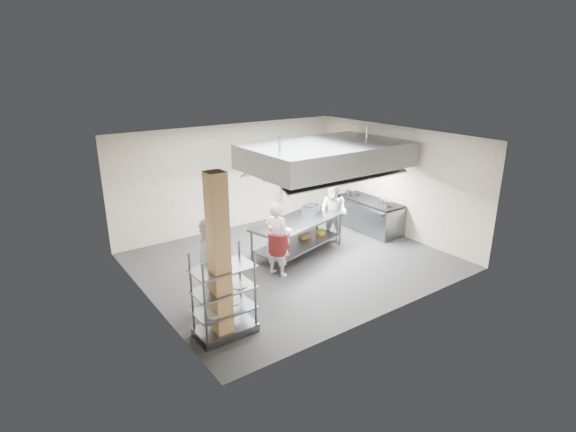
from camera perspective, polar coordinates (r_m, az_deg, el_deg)
floor at (r=11.03m, az=0.63°, el=-5.74°), size 7.00×7.00×0.00m
ceiling at (r=10.15m, az=0.70°, el=9.85°), size 7.00×7.00×0.00m
wall_back at (r=12.95m, az=-7.21°, el=4.90°), size 7.00×0.00×7.00m
wall_left at (r=8.99m, az=-17.68°, el=-2.17°), size 0.00×6.00×6.00m
wall_right at (r=12.79m, az=13.48°, el=4.36°), size 0.00×6.00×6.00m
column at (r=7.55m, az=-8.72°, el=-5.53°), size 0.30×0.30×3.00m
exhaust_hood at (r=11.36m, az=4.83°, el=7.67°), size 4.00×2.50×0.60m
hood_strip_a at (r=10.88m, az=1.14°, el=5.51°), size 1.60×0.12×0.04m
hood_strip_b at (r=12.01m, az=8.10°, el=6.61°), size 1.60×0.12×0.04m
wall_shelf at (r=13.73m, az=-0.25°, el=5.86°), size 1.50×0.28×0.04m
island at (r=11.24m, az=1.32°, el=-2.72°), size 2.76×1.70×0.91m
island_worktop at (r=11.10m, az=1.33°, el=-0.68°), size 2.76×1.70×0.06m
island_undershelf at (r=11.30m, az=1.31°, el=-3.45°), size 2.53×1.54×0.04m
pass_rack at (r=7.98m, az=-8.15°, el=-9.72°), size 1.07×0.63×1.59m
cooking_range at (r=13.12m, az=10.28°, el=0.01°), size 0.80×2.00×0.84m
range_top at (r=12.98m, az=10.39°, el=1.89°), size 0.78×1.96×0.06m
chef_head at (r=10.01m, az=-1.38°, el=-2.97°), size 0.62×0.74×1.74m
chef_line at (r=11.96m, az=5.79°, el=0.44°), size 0.85×0.96×1.66m
chef_plating at (r=8.78m, az=-9.98°, el=-6.05°), size 0.75×1.18×1.87m
griddle at (r=11.57m, az=2.89°, el=0.82°), size 0.52×0.48×0.21m
wicker_basket at (r=11.55m, az=2.11°, el=-2.52°), size 0.29×0.20×0.12m
stockpot at (r=12.59m, az=12.08°, el=1.78°), size 0.24×0.24×0.17m
plate_stack at (r=8.12m, az=-8.06°, el=-11.48°), size 0.28×0.28×0.05m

